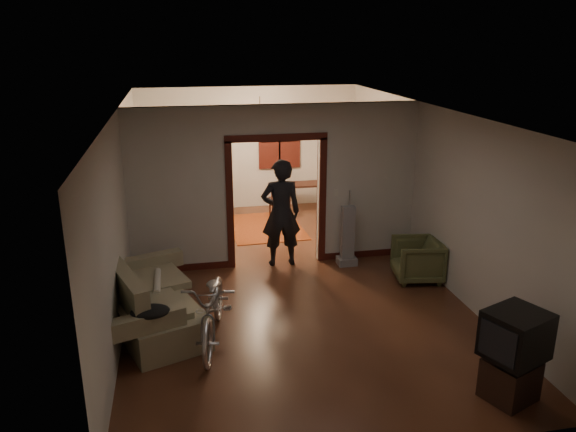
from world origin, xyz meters
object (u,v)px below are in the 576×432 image
object	(u,v)px
sofa	(150,294)
person	(281,213)
locker	(189,178)
armchair	(417,260)
bicycle	(214,307)
desk	(305,198)

from	to	relation	value
sofa	person	xyz separation A→B (m)	(2.19, 1.85, 0.46)
locker	person	bearing A→B (deg)	-49.55
sofa	armchair	distance (m)	4.34
armchair	locker	size ratio (longest dim) A/B	0.42
bicycle	desk	size ratio (longest dim) A/B	2.07
sofa	locker	world-z (taller)	locker
locker	bicycle	bearing A→B (deg)	-74.45
desk	locker	bearing A→B (deg)	-168.02
armchair	bicycle	bearing A→B (deg)	-60.02
sofa	locker	bearing A→B (deg)	61.70
armchair	sofa	bearing A→B (deg)	-71.09
bicycle	locker	bearing A→B (deg)	101.63
armchair	person	bearing A→B (deg)	-108.84
armchair	person	size ratio (longest dim) A/B	0.40
locker	sofa	bearing A→B (deg)	-84.13
bicycle	desk	world-z (taller)	bicycle
bicycle	desk	distance (m)	5.90
desk	armchair	bearing A→B (deg)	-63.35
armchair	desk	distance (m)	4.15
person	locker	xyz separation A→B (m)	(-1.48, 3.00, -0.03)
bicycle	armchair	xyz separation A→B (m)	(3.43, 1.33, -0.14)
bicycle	locker	size ratio (longest dim) A/B	1.01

